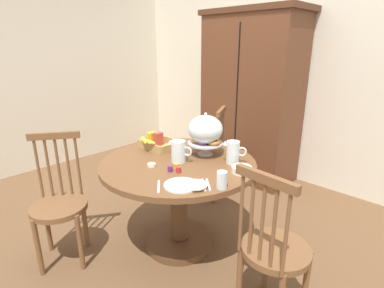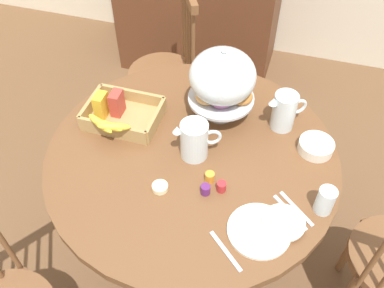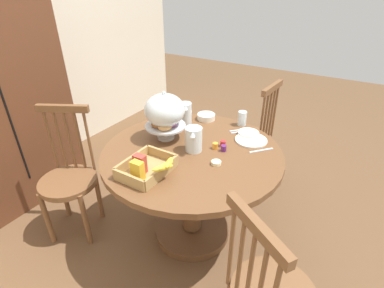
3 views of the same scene
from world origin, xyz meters
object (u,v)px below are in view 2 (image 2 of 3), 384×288
(milk_pitcher, at_px, (284,112))
(china_plate_small, at_px, (284,222))
(cereal_basket, at_px, (118,114))
(drinking_glass, at_px, (325,201))
(windsor_chair_near_window, at_px, (166,74))
(cereal_bowl, at_px, (316,146))
(butter_dish, at_px, (160,187))
(orange_juice_pitcher, at_px, (194,141))
(dining_table, at_px, (192,185))
(china_plate_large, at_px, (259,231))
(pastry_stand_with_dome, at_px, (222,79))

(milk_pitcher, xyz_separation_m, china_plate_small, (0.08, -0.48, -0.06))
(cereal_basket, distance_m, drinking_glass, 0.90)
(drinking_glass, bearing_deg, windsor_chair_near_window, 135.12)
(cereal_basket, bearing_deg, windsor_chair_near_window, 93.95)
(drinking_glass, bearing_deg, cereal_bowl, 100.39)
(windsor_chair_near_window, bearing_deg, butter_dish, -71.27)
(china_plate_small, bearing_deg, orange_juice_pitcher, 149.96)
(milk_pitcher, relative_size, cereal_basket, 0.54)
(dining_table, height_order, china_plate_small, china_plate_small)
(cereal_basket, height_order, china_plate_small, cereal_basket)
(windsor_chair_near_window, bearing_deg, milk_pitcher, -36.77)
(windsor_chair_near_window, xyz_separation_m, cereal_bowl, (0.87, -0.64, 0.31))
(drinking_glass, bearing_deg, cereal_basket, 166.62)
(drinking_glass, bearing_deg, dining_table, 166.46)
(windsor_chair_near_window, bearing_deg, drinking_glass, -44.88)
(china_plate_large, relative_size, butter_dish, 3.67)
(orange_juice_pitcher, xyz_separation_m, drinking_glass, (0.51, -0.12, -0.02))
(dining_table, height_order, cereal_bowl, cereal_bowl)
(windsor_chair_near_window, relative_size, china_plate_large, 4.43)
(windsor_chair_near_window, distance_m, orange_juice_pitcher, 0.97)
(windsor_chair_near_window, height_order, milk_pitcher, windsor_chair_near_window)
(china_plate_large, xyz_separation_m, cereal_bowl, (0.15, 0.43, 0.02))
(cereal_basket, bearing_deg, dining_table, -13.16)
(pastry_stand_with_dome, xyz_separation_m, china_plate_large, (0.27, -0.53, -0.19))
(pastry_stand_with_dome, bearing_deg, orange_juice_pitcher, -99.40)
(drinking_glass, bearing_deg, milk_pitcher, 118.03)
(milk_pitcher, distance_m, drinking_glass, 0.43)
(china_plate_large, xyz_separation_m, china_plate_small, (0.07, 0.05, 0.01))
(windsor_chair_near_window, xyz_separation_m, orange_juice_pitcher, (0.41, -0.80, 0.36))
(pastry_stand_with_dome, relative_size, drinking_glass, 3.13)
(china_plate_large, bearing_deg, cereal_basket, 151.81)
(orange_juice_pitcher, height_order, drinking_glass, orange_juice_pitcher)
(pastry_stand_with_dome, height_order, china_plate_small, pastry_stand_with_dome)
(pastry_stand_with_dome, bearing_deg, china_plate_large, -62.79)
(milk_pitcher, bearing_deg, china_plate_small, -80.72)
(china_plate_small, relative_size, butter_dish, 2.50)
(cereal_bowl, relative_size, butter_dish, 2.33)
(dining_table, bearing_deg, milk_pitcher, 38.59)
(dining_table, distance_m, cereal_basket, 0.44)
(orange_juice_pitcher, relative_size, drinking_glass, 1.67)
(orange_juice_pitcher, bearing_deg, butter_dish, -109.75)
(pastry_stand_with_dome, distance_m, china_plate_large, 0.62)
(pastry_stand_with_dome, bearing_deg, drinking_glass, -38.45)
(drinking_glass, bearing_deg, orange_juice_pitcher, 166.79)
(cereal_basket, relative_size, drinking_glass, 2.87)
(windsor_chair_near_window, bearing_deg, orange_juice_pitcher, -62.73)
(windsor_chair_near_window, xyz_separation_m, china_plate_small, (0.80, -1.02, 0.30))
(china_plate_small, relative_size, drinking_glass, 1.36)
(milk_pitcher, bearing_deg, cereal_bowl, -33.46)
(dining_table, bearing_deg, china_plate_small, -29.95)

